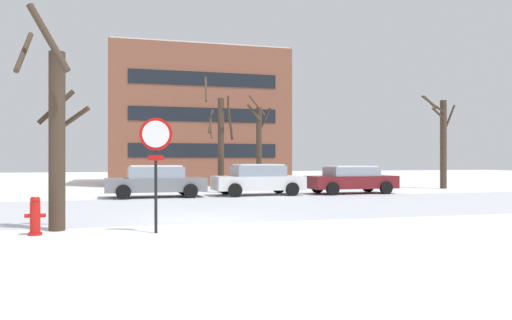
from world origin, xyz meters
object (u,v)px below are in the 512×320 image
parked_car_white (258,179)px  parked_car_maroon (351,179)px  stop_sign (156,152)px  parked_car_gray (155,181)px

parked_car_white → parked_car_maroon: size_ratio=0.96×
parked_car_white → parked_car_maroon: (4.86, -0.09, -0.04)m
stop_sign → parked_car_gray: stop_sign is taller
parked_car_gray → parked_car_maroon: size_ratio=0.99×
stop_sign → parked_car_gray: size_ratio=0.59×
stop_sign → parked_car_gray: bearing=86.8°
parked_car_maroon → stop_sign: bearing=-132.9°
parked_car_gray → parked_car_maroon: bearing=-0.2°
parked_car_gray → parked_car_maroon: (9.72, -0.03, -0.02)m
parked_car_white → parked_car_maroon: parked_car_white is taller
stop_sign → parked_car_white: bearing=64.0°
stop_sign → parked_car_maroon: stop_sign is taller
stop_sign → parked_car_maroon: (10.34, 11.13, -1.15)m
stop_sign → parked_car_white: (5.48, 11.23, -1.11)m
stop_sign → parked_car_gray: 11.24m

